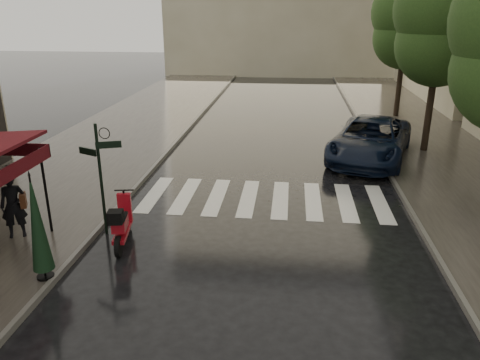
% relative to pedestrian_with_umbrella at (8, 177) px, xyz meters
% --- Properties ---
extents(ground, '(120.00, 120.00, 0.00)m').
position_rel_pedestrian_with_umbrella_xyz_m(ground, '(3.39, -2.38, -1.78)').
color(ground, black).
rests_on(ground, ground).
extents(sidewalk_near, '(6.00, 60.00, 0.12)m').
position_rel_pedestrian_with_umbrella_xyz_m(sidewalk_near, '(-1.11, 9.62, -1.72)').
color(sidewalk_near, '#38332D').
rests_on(sidewalk_near, ground).
extents(sidewalk_far, '(5.50, 60.00, 0.12)m').
position_rel_pedestrian_with_umbrella_xyz_m(sidewalk_far, '(13.64, 9.62, -1.72)').
color(sidewalk_far, '#38332D').
rests_on(sidewalk_far, ground).
extents(curb_near, '(0.12, 60.00, 0.16)m').
position_rel_pedestrian_with_umbrella_xyz_m(curb_near, '(1.94, 9.62, -1.71)').
color(curb_near, '#595651').
rests_on(curb_near, ground).
extents(curb_far, '(0.12, 60.00, 0.16)m').
position_rel_pedestrian_with_umbrella_xyz_m(curb_far, '(10.84, 9.62, -1.71)').
color(curb_far, '#595651').
rests_on(curb_far, ground).
extents(crosswalk, '(7.85, 3.20, 0.01)m').
position_rel_pedestrian_with_umbrella_xyz_m(crosswalk, '(6.36, 3.62, -1.78)').
color(crosswalk, silver).
rests_on(crosswalk, ground).
extents(signpost, '(1.17, 0.29, 3.10)m').
position_rel_pedestrian_with_umbrella_xyz_m(signpost, '(2.19, 0.62, 0.05)').
color(signpost, black).
rests_on(signpost, ground).
extents(tree_mid, '(3.80, 3.80, 8.34)m').
position_rel_pedestrian_with_umbrella_xyz_m(tree_mid, '(12.89, 9.62, 3.81)').
color(tree_mid, black).
rests_on(tree_mid, sidewalk_far).
extents(tree_far, '(3.80, 3.80, 8.16)m').
position_rel_pedestrian_with_umbrella_xyz_m(tree_far, '(13.09, 16.62, 3.67)').
color(tree_far, black).
rests_on(tree_far, sidewalk_far).
extents(pedestrian_with_umbrella, '(1.40, 1.41, 2.51)m').
position_rel_pedestrian_with_umbrella_xyz_m(pedestrian_with_umbrella, '(0.00, 0.00, 0.00)').
color(pedestrian_with_umbrella, black).
rests_on(pedestrian_with_umbrella, sidewalk_near).
extents(scooter, '(0.68, 1.93, 1.27)m').
position_rel_pedestrian_with_umbrella_xyz_m(scooter, '(2.86, 0.06, -1.19)').
color(scooter, black).
rests_on(scooter, ground).
extents(parked_car, '(4.43, 6.58, 1.67)m').
position_rel_pedestrian_with_umbrella_xyz_m(parked_car, '(10.39, 8.37, -0.95)').
color(parked_car, black).
rests_on(parked_car, ground).
extents(parasol_back, '(0.47, 0.47, 2.50)m').
position_rel_pedestrian_with_umbrella_xyz_m(parasol_back, '(1.74, -1.88, -0.32)').
color(parasol_back, black).
rests_on(parasol_back, sidewalk_near).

